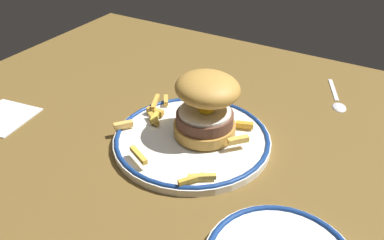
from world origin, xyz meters
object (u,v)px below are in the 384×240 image
object	(u,v)px
napkin	(3,117)
burger	(206,104)
spoon	(338,102)
dinner_plate	(192,139)

from	to	relation	value
napkin	burger	bearing A→B (deg)	20.15
burger	napkin	world-z (taller)	burger
burger	napkin	size ratio (longest dim) A/B	1.42
spoon	napkin	distance (cm)	62.88
spoon	burger	bearing A→B (deg)	-125.32
dinner_plate	napkin	distance (cm)	35.37
dinner_plate	burger	xyz separation A→B (cm)	(1.38, 2.20, 6.10)
spoon	dinner_plate	bearing A→B (deg)	-125.05
burger	napkin	bearing A→B (deg)	-159.85
spoon	napkin	bearing A→B (deg)	-145.01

